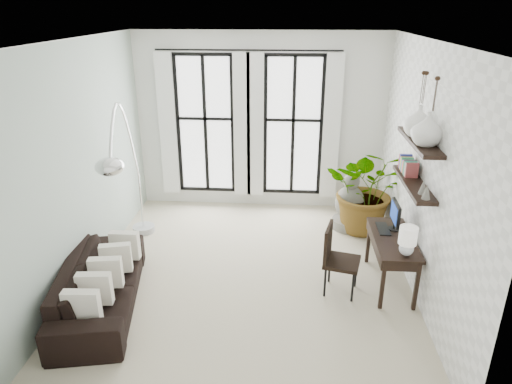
# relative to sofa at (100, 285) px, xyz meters

# --- Properties ---
(floor) EXTENTS (5.00, 5.00, 0.00)m
(floor) POSITION_rel_sofa_xyz_m (1.80, 0.89, -0.32)
(floor) COLOR beige
(floor) RESTS_ON ground
(ceiling) EXTENTS (5.00, 5.00, 0.00)m
(ceiling) POSITION_rel_sofa_xyz_m (1.80, 0.89, 2.88)
(ceiling) COLOR white
(ceiling) RESTS_ON wall_back
(wall_left) EXTENTS (0.00, 5.00, 5.00)m
(wall_left) POSITION_rel_sofa_xyz_m (-0.45, 0.89, 1.28)
(wall_left) COLOR #A7BAAD
(wall_left) RESTS_ON floor
(wall_right) EXTENTS (0.00, 5.00, 5.00)m
(wall_right) POSITION_rel_sofa_xyz_m (4.05, 0.89, 1.28)
(wall_right) COLOR white
(wall_right) RESTS_ON floor
(wall_back) EXTENTS (4.50, 0.00, 4.50)m
(wall_back) POSITION_rel_sofa_xyz_m (1.80, 3.39, 1.28)
(wall_back) COLOR white
(wall_back) RESTS_ON floor
(windows) EXTENTS (3.26, 0.13, 2.65)m
(windows) POSITION_rel_sofa_xyz_m (1.60, 3.32, 1.24)
(windows) COLOR white
(windows) RESTS_ON wall_back
(wall_shelves) EXTENTS (0.25, 1.30, 0.60)m
(wall_shelves) POSITION_rel_sofa_xyz_m (3.91, 0.81, 1.41)
(wall_shelves) COLOR black
(wall_shelves) RESTS_ON wall_right
(sofa) EXTENTS (1.25, 2.31, 0.64)m
(sofa) POSITION_rel_sofa_xyz_m (0.00, 0.00, 0.00)
(sofa) COLOR black
(sofa) RESTS_ON floor
(throw_pillows) EXTENTS (0.40, 1.52, 0.40)m
(throw_pillows) POSITION_rel_sofa_xyz_m (0.10, -0.00, 0.18)
(throw_pillows) COLOR silver
(throw_pillows) RESTS_ON sofa
(plant) EXTENTS (1.48, 1.32, 1.52)m
(plant) POSITION_rel_sofa_xyz_m (3.66, 2.42, 0.44)
(plant) COLOR #2D7228
(plant) RESTS_ON floor
(desk) EXTENTS (0.52, 1.23, 1.12)m
(desk) POSITION_rel_sofa_xyz_m (3.75, 0.71, 0.37)
(desk) COLOR black
(desk) RESTS_ON floor
(desk_chair) EXTENTS (0.54, 0.54, 0.95)m
(desk_chair) POSITION_rel_sofa_xyz_m (2.99, 0.57, 0.22)
(desk_chair) COLOR black
(desk_chair) RESTS_ON floor
(arc_lamp) EXTENTS (0.75, 2.38, 2.44)m
(arc_lamp) POSITION_rel_sofa_xyz_m (0.10, 1.06, 1.59)
(arc_lamp) COLOR silver
(arc_lamp) RESTS_ON floor
(buddha) EXTENTS (0.55, 0.55, 0.99)m
(buddha) POSITION_rel_sofa_xyz_m (3.39, 2.48, 0.10)
(buddha) COLOR gray
(buddha) RESTS_ON floor
(vase_a) EXTENTS (0.37, 0.37, 0.38)m
(vase_a) POSITION_rel_sofa_xyz_m (3.91, 0.52, 1.95)
(vase_a) COLOR white
(vase_a) RESTS_ON shelf_upper
(vase_b) EXTENTS (0.37, 0.37, 0.38)m
(vase_b) POSITION_rel_sofa_xyz_m (3.91, 0.92, 1.95)
(vase_b) COLOR white
(vase_b) RESTS_ON shelf_upper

